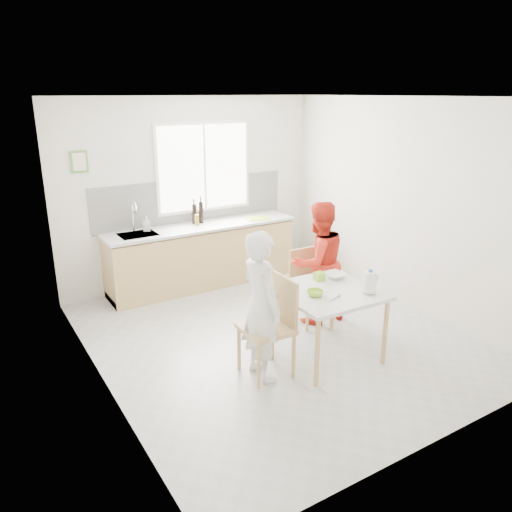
{
  "coord_description": "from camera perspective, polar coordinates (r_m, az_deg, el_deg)",
  "views": [
    {
      "loc": [
        -2.98,
        -4.4,
        2.74
      ],
      "look_at": [
        -0.16,
        0.2,
        0.97
      ],
      "focal_mm": 35.0,
      "sensor_mm": 36.0,
      "label": 1
    }
  ],
  "objects": [
    {
      "name": "person_white",
      "position": [
        4.87,
        0.61,
        -5.75
      ],
      "size": [
        0.38,
        0.57,
        1.53
      ],
      "primitive_type": "imported",
      "rotation": [
        0.0,
        0.0,
        1.54
      ],
      "color": "white",
      "rests_on": "ground"
    },
    {
      "name": "wine_bottle_a",
      "position": [
        7.33,
        -6.31,
        5.0
      ],
      "size": [
        0.07,
        0.07,
        0.32
      ],
      "primitive_type": "cylinder",
      "color": "black",
      "rests_on": "kitchen_counter"
    },
    {
      "name": "chair_left",
      "position": [
        5.02,
        1.92,
        -7.55
      ],
      "size": [
        0.48,
        0.48,
        1.02
      ],
      "rotation": [
        0.0,
        0.0,
        -1.6
      ],
      "color": "tan",
      "rests_on": "ground"
    },
    {
      "name": "chair_far",
      "position": [
        6.19,
        6.0,
        -3.04
      ],
      "size": [
        0.44,
        0.44,
        0.92
      ],
      "rotation": [
        0.0,
        0.0,
        -0.03
      ],
      "color": "tan",
      "rests_on": "ground"
    },
    {
      "name": "spoon",
      "position": [
        5.09,
        8.98,
        -4.76
      ],
      "size": [
        0.16,
        0.06,
        0.01
      ],
      "primitive_type": "cylinder",
      "rotation": [
        0.0,
        1.57,
        0.32
      ],
      "color": "#A5A5AA",
      "rests_on": "dining_table"
    },
    {
      "name": "soap_bottle",
      "position": [
        7.04,
        -12.41,
        3.64
      ],
      "size": [
        0.12,
        0.12,
        0.2
      ],
      "primitive_type": "imported",
      "rotation": [
        0.0,
        0.0,
        -0.31
      ],
      "color": "#999999",
      "rests_on": "kitchen_counter"
    },
    {
      "name": "cutting_board",
      "position": [
        7.56,
        0.25,
        4.32
      ],
      "size": [
        0.4,
        0.33,
        0.01
      ],
      "primitive_type": "cube",
      "rotation": [
        0.0,
        0.0,
        -0.27
      ],
      "color": "#9DBC2B",
      "rests_on": "kitchen_counter"
    },
    {
      "name": "jar_amber",
      "position": [
        7.21,
        -6.77,
        4.1
      ],
      "size": [
        0.06,
        0.06,
        0.16
      ],
      "primitive_type": "cylinder",
      "color": "brown",
      "rests_on": "kitchen_counter"
    },
    {
      "name": "window",
      "position": [
        7.42,
        -5.96,
        10.05
      ],
      "size": [
        1.5,
        0.06,
        1.3
      ],
      "color": "white",
      "rests_on": "room_shell"
    },
    {
      "name": "room_shell",
      "position": [
        5.42,
        2.52,
        6.52
      ],
      "size": [
        4.5,
        4.5,
        4.5
      ],
      "color": "silver",
      "rests_on": "ground"
    },
    {
      "name": "dining_table",
      "position": [
        5.32,
        8.13,
        -4.68
      ],
      "size": [
        1.03,
        1.03,
        0.77
      ],
      "rotation": [
        0.0,
        0.0,
        -0.03
      ],
      "color": "silver",
      "rests_on": "ground"
    },
    {
      "name": "milk_jug",
      "position": [
        5.25,
        12.91,
        -2.86
      ],
      "size": [
        0.19,
        0.14,
        0.24
      ],
      "rotation": [
        0.0,
        0.0,
        -0.03
      ],
      "color": "white",
      "rests_on": "dining_table"
    },
    {
      "name": "bowl_white",
      "position": [
        5.64,
        9.05,
        -2.22
      ],
      "size": [
        0.24,
        0.24,
        0.06
      ],
      "primitive_type": "imported",
      "rotation": [
        0.0,
        0.0,
        -0.03
      ],
      "color": "white",
      "rests_on": "dining_table"
    },
    {
      "name": "green_box",
      "position": [
        5.54,
        7.25,
        -2.33
      ],
      "size": [
        0.1,
        0.1,
        0.09
      ],
      "primitive_type": "cube",
      "rotation": [
        0.0,
        0.0,
        -0.03
      ],
      "color": "#85CC2F",
      "rests_on": "dining_table"
    },
    {
      "name": "wine_bottle_b",
      "position": [
        7.28,
        -7.08,
        4.8
      ],
      "size": [
        0.07,
        0.07,
        0.3
      ],
      "primitive_type": "cylinder",
      "color": "black",
      "rests_on": "kitchen_counter"
    },
    {
      "name": "backsplash",
      "position": [
        7.43,
        -7.28,
        6.3
      ],
      "size": [
        3.0,
        0.02,
        0.65
      ],
      "primitive_type": "cube",
      "color": "white",
      "rests_on": "room_shell"
    },
    {
      "name": "ground",
      "position": [
        5.98,
        2.3,
        -9.1
      ],
      "size": [
        4.5,
        4.5,
        0.0
      ],
      "primitive_type": "plane",
      "color": "#B7B7B2",
      "rests_on": "ground"
    },
    {
      "name": "person_red",
      "position": [
        6.13,
        7.1,
        -0.79
      ],
      "size": [
        0.76,
        0.6,
        1.52
      ],
      "primitive_type": "imported",
      "rotation": [
        0.0,
        0.0,
        3.11
      ],
      "color": "red",
      "rests_on": "ground"
    },
    {
      "name": "bowl_green",
      "position": [
        5.13,
        6.76,
        -4.23
      ],
      "size": [
        0.18,
        0.18,
        0.05
      ],
      "primitive_type": "imported",
      "rotation": [
        0.0,
        0.0,
        -0.03
      ],
      "color": "#91CE2F",
      "rests_on": "dining_table"
    },
    {
      "name": "kitchen_counter",
      "position": [
        7.39,
        -6.12,
        -0.23
      ],
      "size": [
        2.84,
        0.64,
        1.37
      ],
      "color": "tan",
      "rests_on": "ground"
    },
    {
      "name": "picture_frame",
      "position": [
        6.83,
        -19.56,
        10.11
      ],
      "size": [
        0.22,
        0.03,
        0.28
      ],
      "color": "#538F41",
      "rests_on": "room_shell"
    }
  ]
}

